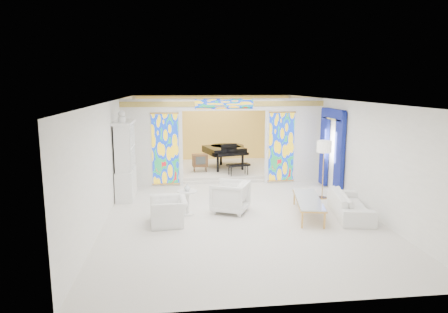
{
  "coord_description": "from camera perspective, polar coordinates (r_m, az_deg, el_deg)",
  "views": [
    {
      "loc": [
        -1.61,
        -11.69,
        3.47
      ],
      "look_at": [
        -0.21,
        0.2,
        1.3
      ],
      "focal_mm": 32.0,
      "sensor_mm": 36.0,
      "label": 1
    }
  ],
  "objects": [
    {
      "name": "stained_glass_right",
      "position": [
        14.23,
        8.19,
        1.37
      ],
      "size": [
        0.9,
        0.04,
        2.4
      ],
      "primitive_type": "cube",
      "color": "gold",
      "rests_on": "partition_wall"
    },
    {
      "name": "tv_console",
      "position": [
        15.27,
        -3.45,
        -0.56
      ],
      "size": [
        0.6,
        0.43,
        0.66
      ],
      "rotation": [
        0.0,
        0.0,
        0.07
      ],
      "color": "#57331F",
      "rests_on": "alcove_platform"
    },
    {
      "name": "chandelier",
      "position": [
        15.83,
        -0.14,
        6.91
      ],
      "size": [
        0.48,
        0.48,
        0.3
      ],
      "primitive_type": "cylinder",
      "color": "gold",
      "rests_on": "ceiling"
    },
    {
      "name": "coffee_table",
      "position": [
        10.94,
        11.95,
        -6.1
      ],
      "size": [
        1.04,
        2.19,
        0.47
      ],
      "rotation": [
        0.0,
        0.0,
        -0.19
      ],
      "color": "silver",
      "rests_on": "floor"
    },
    {
      "name": "wall_right",
      "position": [
        12.91,
        16.69,
        1.04
      ],
      "size": [
        0.02,
        12.0,
        3.0
      ],
      "primitive_type": "cube",
      "color": "white",
      "rests_on": "floor"
    },
    {
      "name": "partition_wall",
      "position": [
        13.9,
        -0.01,
        2.74
      ],
      "size": [
        7.0,
        0.22,
        3.0
      ],
      "color": "white",
      "rests_on": "floor"
    },
    {
      "name": "side_table",
      "position": [
        10.85,
        -5.27,
        -6.05
      ],
      "size": [
        0.7,
        0.7,
        0.66
      ],
      "rotation": [
        0.0,
        0.0,
        0.42
      ],
      "color": "white",
      "rests_on": "floor"
    },
    {
      "name": "armchair_left",
      "position": [
        10.22,
        -7.93,
        -7.74
      ],
      "size": [
        0.97,
        1.09,
        0.66
      ],
      "primitive_type": "imported",
      "rotation": [
        0.0,
        0.0,
        -1.49
      ],
      "color": "white",
      "rests_on": "floor"
    },
    {
      "name": "china_cabinet",
      "position": [
        12.61,
        -13.92,
        -0.57
      ],
      "size": [
        0.56,
        1.46,
        2.72
      ],
      "color": "white",
      "rests_on": "floor"
    },
    {
      "name": "gold_curtain_back",
      "position": [
        17.76,
        -1.48,
        3.87
      ],
      "size": [
        6.7,
        0.1,
        2.9
      ],
      "primitive_type": "cube",
      "color": "#E0B44E",
      "rests_on": "wall_back"
    },
    {
      "name": "sofa",
      "position": [
        11.27,
        17.58,
        -6.52
      ],
      "size": [
        1.22,
        2.25,
        0.62
      ],
      "primitive_type": "imported",
      "rotation": [
        0.0,
        0.0,
        1.38
      ],
      "color": "white",
      "rests_on": "floor"
    },
    {
      "name": "ceiling",
      "position": [
        11.81,
        1.14,
        7.97
      ],
      "size": [
        7.0,
        12.0,
        0.02
      ],
      "primitive_type": "cube",
      "color": "white",
      "rests_on": "wall_back"
    },
    {
      "name": "armchair_right",
      "position": [
        11.02,
        0.88,
        -5.79
      ],
      "size": [
        1.23,
        1.22,
        0.85
      ],
      "primitive_type": "imported",
      "rotation": [
        0.0,
        0.0,
        -2.01
      ],
      "color": "white",
      "rests_on": "floor"
    },
    {
      "name": "floor_lamp",
      "position": [
        12.46,
        14.11,
        1.0
      ],
      "size": [
        0.51,
        0.51,
        1.8
      ],
      "rotation": [
        0.0,
        0.0,
        0.18
      ],
      "color": "gold",
      "rests_on": "floor"
    },
    {
      "name": "alcove_platform",
      "position": [
        16.23,
        -0.88,
        -1.77
      ],
      "size": [
        6.8,
        3.8,
        0.18
      ],
      "primitive_type": "cube",
      "color": "beige",
      "rests_on": "floor"
    },
    {
      "name": "grand_piano",
      "position": [
        16.02,
        0.3,
        0.96
      ],
      "size": [
        1.87,
        2.86,
        1.04
      ],
      "rotation": [
        0.0,
        0.0,
        0.27
      ],
      "color": "black",
      "rests_on": "alcove_platform"
    },
    {
      "name": "wall_back",
      "position": [
        17.88,
        -1.51,
        3.92
      ],
      "size": [
        7.0,
        0.02,
        3.0
      ],
      "primitive_type": "cube",
      "color": "white",
      "rests_on": "floor"
    },
    {
      "name": "blue_drapes",
      "position": [
        13.5,
        15.15,
        1.83
      ],
      "size": [
        0.14,
        1.85,
        2.65
      ],
      "color": "navy",
      "rests_on": "wall_right"
    },
    {
      "name": "vase",
      "position": [
        10.76,
        -5.3,
        -4.4
      ],
      "size": [
        0.19,
        0.19,
        0.19
      ],
      "primitive_type": "imported",
      "rotation": [
        0.0,
        0.0,
        -0.05
      ],
      "color": "silver",
      "rests_on": "side_table"
    },
    {
      "name": "stained_glass_left",
      "position": [
        13.76,
        -8.38,
        1.06
      ],
      "size": [
        0.9,
        0.04,
        2.4
      ],
      "primitive_type": "cube",
      "color": "gold",
      "rests_on": "partition_wall"
    },
    {
      "name": "wall_left",
      "position": [
        12.01,
        -15.67,
        0.42
      ],
      "size": [
        0.02,
        12.0,
        3.0
      ],
      "primitive_type": "cube",
      "color": "white",
      "rests_on": "floor"
    },
    {
      "name": "wall_front",
      "position": [
        6.24,
        8.72,
        -8.28
      ],
      "size": [
        7.0,
        0.02,
        3.0
      ],
      "primitive_type": "cube",
      "color": "white",
      "rests_on": "floor"
    },
    {
      "name": "stained_glass_transom",
      "position": [
        13.69,
        0.05,
        7.53
      ],
      "size": [
        2.0,
        0.04,
        0.34
      ],
      "primitive_type": "cube",
      "color": "gold",
      "rests_on": "partition_wall"
    },
    {
      "name": "floor",
      "position": [
        12.3,
        1.09,
        -6.14
      ],
      "size": [
        12.0,
        12.0,
        0.0
      ],
      "primitive_type": "plane",
      "color": "beige",
      "rests_on": "ground"
    }
  ]
}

